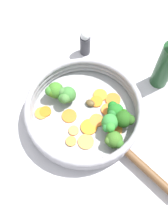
{
  "coord_description": "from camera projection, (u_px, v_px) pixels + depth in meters",
  "views": [
    {
      "loc": [
        -0.27,
        -0.15,
        0.69
      ],
      "look_at": [
        0.0,
        0.0,
        0.03
      ],
      "focal_mm": 42.0,
      "sensor_mm": 36.0,
      "label": 1
    }
  ],
  "objects": [
    {
      "name": "carrot_slice_8",
      "position": [
        89.0,
        127.0,
        0.73
      ],
      "size": [
        0.06,
        0.06,
        0.01
      ],
      "primitive_type": "cylinder",
      "rotation": [
        0.0,
        0.0,
        1.93
      ],
      "color": "orange",
      "rests_on": "skillet"
    },
    {
      "name": "carrot_slice_5",
      "position": [
        72.0,
        130.0,
        0.72
      ],
      "size": [
        0.03,
        0.03,
        0.01
      ],
      "primitive_type": "cylinder",
      "rotation": [
        0.0,
        0.0,
        0.08
      ],
      "color": "#F08B41",
      "rests_on": "skillet"
    },
    {
      "name": "carrot_slice_3",
      "position": [
        113.0,
        100.0,
        0.77
      ],
      "size": [
        0.06,
        0.06,
        0.0
      ],
      "primitive_type": "cylinder",
      "rotation": [
        0.0,
        0.0,
        5.66
      ],
      "color": "orange",
      "rests_on": "skillet"
    },
    {
      "name": "broccoli_floret_1",
      "position": [
        54.0,
        91.0,
        0.74
      ],
      "size": [
        0.05,
        0.05,
        0.06
      ],
      "color": "#82A56B",
      "rests_on": "skillet"
    },
    {
      "name": "broccoli_floret_5",
      "position": [
        109.0,
        125.0,
        0.7
      ],
      "size": [
        0.05,
        0.05,
        0.06
      ],
      "color": "#5D9852",
      "rests_on": "skillet"
    },
    {
      "name": "carrot_slice_12",
      "position": [
        86.0,
        142.0,
        0.71
      ],
      "size": [
        0.06,
        0.06,
        0.0
      ],
      "primitive_type": "cylinder",
      "rotation": [
        0.0,
        0.0,
        0.51
      ],
      "color": "#F4913C",
      "rests_on": "skillet"
    },
    {
      "name": "skillet",
      "position": [
        84.0,
        115.0,
        0.75
      ],
      "size": [
        0.31,
        0.31,
        0.02
      ],
      "primitive_type": "cylinder",
      "color": "#939699",
      "rests_on": "ground_plane"
    },
    {
      "name": "carrot_slice_1",
      "position": [
        115.0,
        130.0,
        0.72
      ],
      "size": [
        0.05,
        0.05,
        0.01
      ],
      "primitive_type": "cylinder",
      "rotation": [
        0.0,
        0.0,
        2.73
      ],
      "color": "orange",
      "rests_on": "skillet"
    },
    {
      "name": "carrot_slice_2",
      "position": [
        71.0,
        141.0,
        0.71
      ],
      "size": [
        0.03,
        0.03,
        0.01
      ],
      "primitive_type": "cylinder",
      "rotation": [
        0.0,
        0.0,
        0.18
      ],
      "color": "orange",
      "rests_on": "skillet"
    },
    {
      "name": "skillet_rivet_right",
      "position": [
        131.0,
        139.0,
        0.71
      ],
      "size": [
        0.01,
        0.01,
        0.01
      ],
      "primitive_type": "sphere",
      "color": "gray",
      "rests_on": "skillet"
    },
    {
      "name": "carrot_slice_7",
      "position": [
        45.0,
        112.0,
        0.75
      ],
      "size": [
        0.04,
        0.04,
        0.0
      ],
      "primitive_type": "cylinder",
      "rotation": [
        0.0,
        0.0,
        2.91
      ],
      "color": "orange",
      "rests_on": "skillet"
    },
    {
      "name": "ground_plane",
      "position": [
        84.0,
        117.0,
        0.76
      ],
      "size": [
        4.0,
        4.0,
        0.0
      ],
      "primitive_type": "plane",
      "color": "#B6B5BD"
    },
    {
      "name": "carrot_slice_4",
      "position": [
        96.0,
        101.0,
        0.76
      ],
      "size": [
        0.05,
        0.05,
        0.01
      ],
      "primitive_type": "cylinder",
      "rotation": [
        0.0,
        0.0,
        2.16
      ],
      "color": "orange",
      "rests_on": "skillet"
    },
    {
      "name": "carrot_slice_9",
      "position": [
        100.0,
        95.0,
        0.77
      ],
      "size": [
        0.04,
        0.04,
        0.01
      ],
      "primitive_type": "cylinder",
      "rotation": [
        0.0,
        0.0,
        4.75
      ],
      "color": "orange",
      "rests_on": "skillet"
    },
    {
      "name": "carrot_slice_0",
      "position": [
        108.0,
        110.0,
        0.75
      ],
      "size": [
        0.05,
        0.05,
        0.01
      ],
      "primitive_type": "cylinder",
      "rotation": [
        0.0,
        0.0,
        1.06
      ],
      "color": "orange",
      "rests_on": "skillet"
    },
    {
      "name": "mushroom_piece_0",
      "position": [
        91.0,
        104.0,
        0.75
      ],
      "size": [
        0.02,
        0.03,
        0.01
      ],
      "primitive_type": "ellipsoid",
      "rotation": [
        0.0,
        0.0,
        1.59
      ],
      "color": "brown",
      "rests_on": "skillet"
    },
    {
      "name": "skillet_rim_wall",
      "position": [
        84.0,
        110.0,
        0.72
      ],
      "size": [
        0.33,
        0.33,
        0.05
      ],
      "color": "#94929A",
      "rests_on": "skillet"
    },
    {
      "name": "carrot_slice_6",
      "position": [
        97.0,
        120.0,
        0.74
      ],
      "size": [
        0.05,
        0.05,
        0.01
      ],
      "primitive_type": "cylinder",
      "rotation": [
        0.0,
        0.0,
        3.62
      ],
      "color": "orange",
      "rests_on": "skillet"
    },
    {
      "name": "skillet_rivet_left",
      "position": [
        113.0,
        157.0,
        0.69
      ],
      "size": [
        0.01,
        0.01,
        0.01
      ],
      "primitive_type": "sphere",
      "color": "#939894",
      "rests_on": "skillet"
    },
    {
      "name": "broccoli_floret_0",
      "position": [
        66.0,
        95.0,
        0.74
      ],
      "size": [
        0.05,
        0.05,
        0.05
      ],
      "color": "#88B65F",
      "rests_on": "skillet"
    },
    {
      "name": "carrot_slice_10",
      "position": [
        69.0,
        116.0,
        0.74
      ],
      "size": [
        0.06,
        0.06,
        0.0
      ],
      "primitive_type": "cylinder",
      "rotation": [
        0.0,
        0.0,
        3.57
      ],
      "color": "orange",
      "rests_on": "skillet"
    },
    {
      "name": "broccoli_floret_2",
      "position": [
        115.0,
        111.0,
        0.72
      ],
      "size": [
        0.05,
        0.05,
        0.05
      ],
      "color": "#81A660",
      "rests_on": "skillet"
    },
    {
      "name": "carrot_slice_11",
      "position": [
        41.0,
        113.0,
        0.75
      ],
      "size": [
        0.04,
        0.04,
        0.0
      ],
      "primitive_type": "cylinder",
      "rotation": [
        0.0,
        0.0,
        0.16
      ],
      "color": "orange",
      "rests_on": "skillet"
    },
    {
      "name": "salt_shaker",
      "position": [
        85.0,
        43.0,
        0.82
      ],
      "size": [
        0.03,
        0.03,
        0.09
      ],
      "color": "#333338",
      "rests_on": "ground_plane"
    },
    {
      "name": "broccoli_floret_3",
      "position": [
        114.0,
        140.0,
        0.69
      ],
      "size": [
        0.05,
        0.05,
        0.05
      ],
      "color": "#67874F",
      "rests_on": "skillet"
    },
    {
      "name": "oil_bottle",
      "position": [
        166.0,
        65.0,
        0.74
      ],
      "size": [
        0.05,
        0.05,
        0.2
      ],
      "color": "#193D1E",
      "rests_on": "ground_plane"
    },
    {
      "name": "broccoli_floret_4",
      "position": [
        124.0,
        119.0,
        0.7
      ],
      "size": [
        0.05,
        0.05,
        0.06
      ],
      "color": "#87A56E",
      "rests_on": "skillet"
    },
    {
      "name": "skillet_handle",
      "position": [
        150.0,
        173.0,
        0.66
      ],
      "size": [
        0.07,
        0.17,
        0.02
      ],
      "primitive_type": "cylinder",
      "rotation": [
        1.57,
        0.0,
        6.01
      ],
      "color": "brown",
      "rests_on": "skillet"
    }
  ]
}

